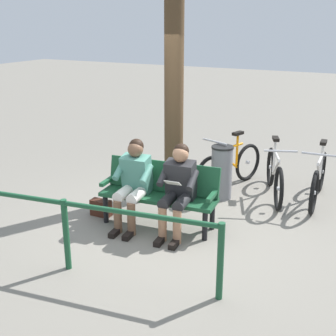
% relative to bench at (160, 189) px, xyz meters
% --- Properties ---
extents(ground_plane, '(40.00, 40.00, 0.00)m').
position_rel_bench_xyz_m(ground_plane, '(-0.24, 0.15, -0.51)').
color(ground_plane, slate).
extents(bench, '(1.64, 0.62, 0.87)m').
position_rel_bench_xyz_m(bench, '(0.00, 0.00, 0.00)').
color(bench, '#194C2D').
rests_on(bench, ground).
extents(person_reading, '(0.52, 0.79, 1.20)m').
position_rel_bench_xyz_m(person_reading, '(-0.33, 0.13, 0.16)').
color(person_reading, '#262628').
rests_on(person_reading, ground).
extents(person_companion, '(0.52, 0.79, 1.20)m').
position_rel_bench_xyz_m(person_companion, '(0.31, 0.19, 0.16)').
color(person_companion, '#4C8C7A').
rests_on(person_companion, ground).
extents(handbag, '(0.30, 0.15, 0.24)m').
position_rel_bench_xyz_m(handbag, '(0.89, 0.16, -0.39)').
color(handbag, '#3F1E14').
rests_on(handbag, ground).
extents(tree_trunk, '(0.30, 0.30, 3.23)m').
position_rel_bench_xyz_m(tree_trunk, '(0.38, -1.18, 1.11)').
color(tree_trunk, '#4C3823').
rests_on(tree_trunk, ground).
extents(litter_bin, '(0.35, 0.35, 0.85)m').
position_rel_bench_xyz_m(litter_bin, '(-0.43, -1.26, -0.08)').
color(litter_bin, slate).
rests_on(litter_bin, ground).
extents(bicycle_red, '(0.48, 1.68, 0.94)m').
position_rel_bench_xyz_m(bicycle_red, '(-1.81, -1.80, -0.15)').
color(bicycle_red, black).
rests_on(bicycle_red, ground).
extents(bicycle_purple, '(0.70, 1.59, 0.94)m').
position_rel_bench_xyz_m(bicycle_purple, '(-1.16, -1.69, -0.15)').
color(bicycle_purple, black).
rests_on(bicycle_purple, ground).
extents(bicycle_green, '(0.68, 1.60, 0.94)m').
position_rel_bench_xyz_m(bicycle_green, '(-0.39, -1.76, -0.15)').
color(bicycle_green, black).
rests_on(bicycle_green, ground).
extents(railing_fence, '(3.56, 0.53, 0.85)m').
position_rel_bench_xyz_m(railing_fence, '(0.39, 1.52, 0.10)').
color(railing_fence, '#194C2D').
rests_on(railing_fence, ground).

